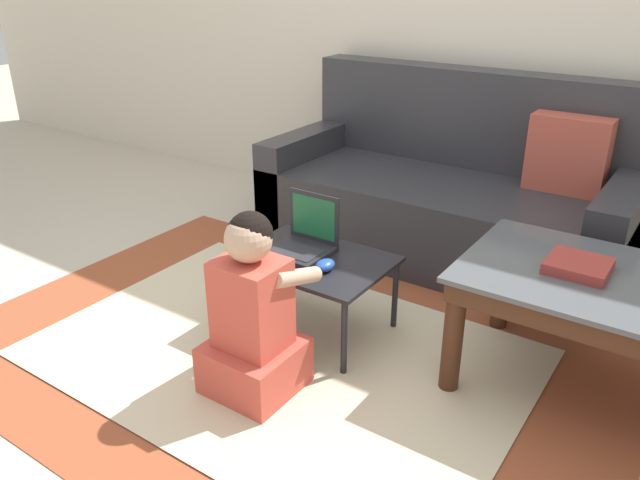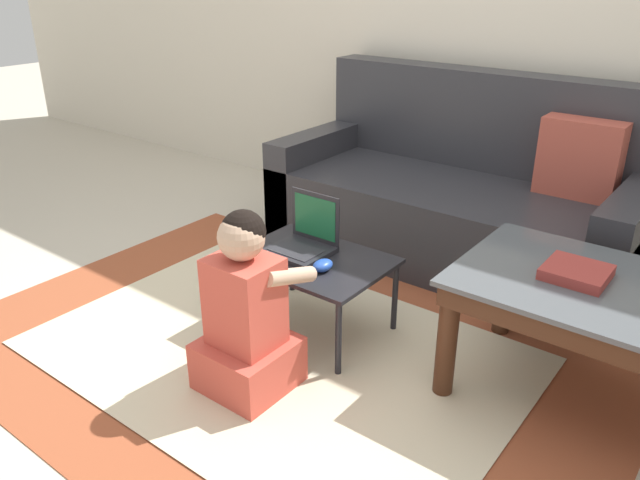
# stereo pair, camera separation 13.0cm
# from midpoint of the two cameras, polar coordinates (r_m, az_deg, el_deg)

# --- Properties ---
(ground_plane) EXTENTS (16.00, 16.00, 0.00)m
(ground_plane) POSITION_cam_midpoint_polar(r_m,az_deg,el_deg) (2.55, -3.79, -9.43)
(ground_plane) COLOR beige
(area_rug) EXTENTS (2.55, 1.76, 0.01)m
(area_rug) POSITION_cam_midpoint_polar(r_m,az_deg,el_deg) (2.49, -5.12, -10.23)
(area_rug) COLOR #9E4C2D
(area_rug) RESTS_ON ground_plane
(couch) EXTENTS (1.82, 0.84, 0.90)m
(couch) POSITION_cam_midpoint_polar(r_m,az_deg,el_deg) (3.29, 10.74, 4.00)
(couch) COLOR #2D2D33
(couch) RESTS_ON ground_plane
(coffee_table) EXTENTS (1.14, 0.62, 0.46)m
(coffee_table) POSITION_cam_midpoint_polar(r_m,az_deg,el_deg) (2.25, 25.58, -5.42)
(coffee_table) COLOR #4C5156
(coffee_table) RESTS_ON ground_plane
(laptop_desk) EXTENTS (0.60, 0.44, 0.33)m
(laptop_desk) POSITION_cam_midpoint_polar(r_m,az_deg,el_deg) (2.49, -2.17, -2.33)
(laptop_desk) COLOR black
(laptop_desk) RESTS_ON ground_plane
(laptop) EXTENTS (0.24, 0.22, 0.23)m
(laptop) POSITION_cam_midpoint_polar(r_m,az_deg,el_deg) (2.52, -3.06, -0.28)
(laptop) COLOR #232328
(laptop) RESTS_ON laptop_desk
(computer_mouse) EXTENTS (0.07, 0.09, 0.04)m
(computer_mouse) POSITION_cam_midpoint_polar(r_m,az_deg,el_deg) (2.37, -1.11, -2.35)
(computer_mouse) COLOR #234CB2
(computer_mouse) RESTS_ON laptop_desk
(person_seated) EXTENTS (0.30, 0.39, 0.68)m
(person_seated) POSITION_cam_midpoint_polar(r_m,az_deg,el_deg) (2.17, -7.83, -7.11)
(person_seated) COLOR #CC4C3D
(person_seated) RESTS_ON ground_plane
(book_on_table) EXTENTS (0.20, 0.19, 0.04)m
(book_on_table) POSITION_cam_midpoint_polar(r_m,az_deg,el_deg) (2.23, 21.02, -2.23)
(book_on_table) COLOR #99332D
(book_on_table) RESTS_ON coffee_table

